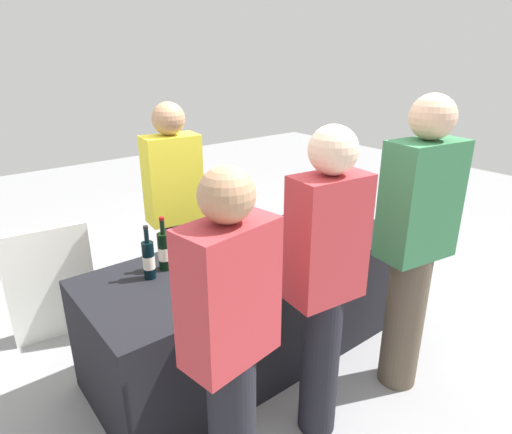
{
  "coord_description": "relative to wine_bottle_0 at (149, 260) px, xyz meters",
  "views": [
    {
      "loc": [
        -1.56,
        -1.96,
        1.94
      ],
      "look_at": [
        0.0,
        0.0,
        0.97
      ],
      "focal_mm": 30.88,
      "sensor_mm": 36.0,
      "label": 1
    }
  ],
  "objects": [
    {
      "name": "ground_plane",
      "position": [
        0.66,
        -0.13,
        -0.84
      ],
      "size": [
        12.0,
        12.0,
        0.0
      ],
      "primitive_type": "plane",
      "color": "gray"
    },
    {
      "name": "tasting_table",
      "position": [
        0.66,
        -0.13,
        -0.48
      ],
      "size": [
        2.16,
        0.83,
        0.72
      ],
      "primitive_type": "cube",
      "color": "black",
      "rests_on": "ground_plane"
    },
    {
      "name": "wine_bottle_0",
      "position": [
        0.0,
        0.0,
        0.0
      ],
      "size": [
        0.07,
        0.07,
        0.32
      ],
      "color": "black",
      "rests_on": "tasting_table"
    },
    {
      "name": "wine_bottle_1",
      "position": [
        0.12,
        0.04,
        0.0
      ],
      "size": [
        0.07,
        0.07,
        0.33
      ],
      "color": "black",
      "rests_on": "tasting_table"
    },
    {
      "name": "wine_bottle_2",
      "position": [
        0.41,
        0.02,
        0.01
      ],
      "size": [
        0.07,
        0.07,
        0.33
      ],
      "color": "black",
      "rests_on": "tasting_table"
    },
    {
      "name": "wine_bottle_3",
      "position": [
        0.61,
        0.04,
        0.0
      ],
      "size": [
        0.08,
        0.08,
        0.32
      ],
      "color": "black",
      "rests_on": "tasting_table"
    },
    {
      "name": "wine_bottle_4",
      "position": [
        1.36,
        -0.01,
        -0.0
      ],
      "size": [
        0.07,
        0.07,
        0.32
      ],
      "color": "black",
      "rests_on": "tasting_table"
    },
    {
      "name": "wine_glass_0",
      "position": [
        0.26,
        -0.2,
        -0.02
      ],
      "size": [
        0.06,
        0.06,
        0.14
      ],
      "color": "silver",
      "rests_on": "tasting_table"
    },
    {
      "name": "wine_glass_1",
      "position": [
        0.38,
        -0.33,
        -0.02
      ],
      "size": [
        0.06,
        0.06,
        0.13
      ],
      "color": "silver",
      "rests_on": "tasting_table"
    },
    {
      "name": "wine_glass_2",
      "position": [
        0.99,
        -0.35,
        -0.02
      ],
      "size": [
        0.08,
        0.08,
        0.14
      ],
      "color": "silver",
      "rests_on": "tasting_table"
    },
    {
      "name": "wine_glass_3",
      "position": [
        1.23,
        -0.26,
        -0.02
      ],
      "size": [
        0.06,
        0.06,
        0.13
      ],
      "color": "silver",
      "rests_on": "tasting_table"
    },
    {
      "name": "server_pouring",
      "position": [
        0.46,
        0.53,
        0.05
      ],
      "size": [
        0.39,
        0.25,
        1.62
      ],
      "rotation": [
        0.0,
        0.0,
        3.02
      ],
      "color": "#3F3351",
      "rests_on": "ground_plane"
    },
    {
      "name": "guest_0",
      "position": [
        -0.08,
        -0.89,
        0.01
      ],
      "size": [
        0.41,
        0.26,
        1.57
      ],
      "rotation": [
        0.0,
        0.0,
        0.14
      ],
      "color": "black",
      "rests_on": "ground_plane"
    },
    {
      "name": "guest_1",
      "position": [
        0.51,
        -0.85,
        0.07
      ],
      "size": [
        0.38,
        0.24,
        1.64
      ],
      "rotation": [
        0.0,
        0.0,
        -0.11
      ],
      "color": "black",
      "rests_on": "ground_plane"
    },
    {
      "name": "guest_2",
      "position": [
        1.16,
        -0.91,
        0.11
      ],
      "size": [
        0.44,
        0.29,
        1.74
      ],
      "rotation": [
        0.0,
        0.0,
        -0.16
      ],
      "color": "brown",
      "rests_on": "ground_plane"
    },
    {
      "name": "menu_board",
      "position": [
        -0.35,
        0.88,
        -0.43
      ],
      "size": [
        0.57,
        0.1,
        0.82
      ],
      "primitive_type": "cube",
      "rotation": [
        0.0,
        0.0,
        -0.12
      ],
      "color": "white",
      "rests_on": "ground_plane"
    }
  ]
}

